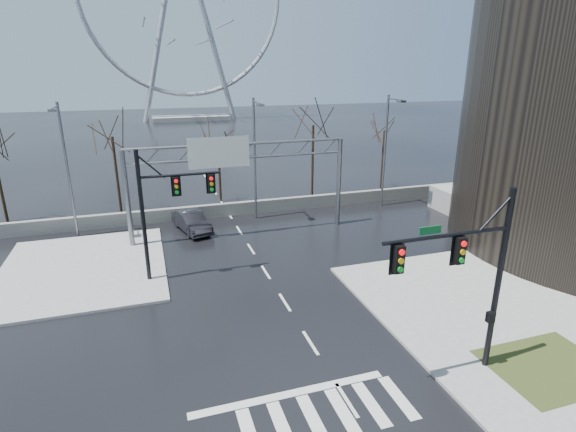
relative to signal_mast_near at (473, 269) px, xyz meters
name	(u,v)px	position (x,y,z in m)	size (l,w,h in m)	color
ground	(310,343)	(-5.14, 4.04, -4.87)	(260.00, 260.00, 0.00)	black
sidewalk_right_ext	(461,291)	(4.86, 6.04, -4.80)	(12.00, 10.00, 0.15)	gray
sidewalk_far	(83,268)	(-16.14, 16.04, -4.80)	(10.00, 12.00, 0.15)	gray
grass_strip	(549,367)	(3.86, -0.96, -4.72)	(5.00, 4.00, 0.02)	#323C19
barrier_wall	(229,209)	(-5.14, 24.04, -4.32)	(52.00, 0.50, 1.10)	slate
signal_mast_near	(473,269)	(0.00, 0.00, 0.00)	(5.52, 0.41, 8.00)	black
signal_mast_far	(162,203)	(-11.01, 13.00, -0.04)	(4.72, 0.41, 8.00)	black
sign_gantry	(235,169)	(-5.52, 19.00, 0.31)	(16.36, 0.40, 7.60)	slate
streetlight_left	(65,161)	(-17.14, 22.20, 1.01)	(0.50, 2.55, 10.00)	slate
streetlight_mid	(255,150)	(-3.14, 22.20, 1.01)	(0.50, 2.55, 10.00)	slate
streetlight_right	(387,143)	(8.86, 22.20, 1.01)	(0.50, 2.55, 10.00)	slate
tree_left	(113,146)	(-14.14, 27.54, 1.10)	(3.75, 3.75, 7.50)	black
tree_center	(218,148)	(-5.14, 28.54, 0.30)	(3.25, 3.25, 6.50)	black
tree_right	(313,134)	(3.86, 27.54, 1.34)	(3.90, 3.90, 7.80)	black
tree_far_right	(384,137)	(11.86, 28.04, 0.54)	(3.40, 3.40, 6.80)	black
ferris_wheel	(183,1)	(-0.14, 99.04, 21.26)	(45.00, 6.00, 50.91)	gray
car	(192,221)	(-8.69, 21.04, -4.08)	(1.67, 4.80, 1.58)	black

